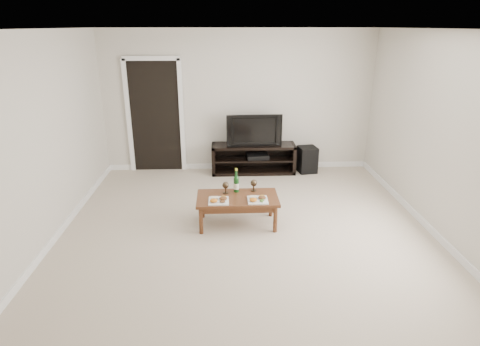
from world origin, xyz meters
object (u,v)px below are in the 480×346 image
Objects in this scene: television at (254,129)px; media_console at (253,158)px; coffee_table at (237,211)px; subwoofer at (307,159)px.

media_console is at bearing 0.00° from television.
media_console is at bearing 79.91° from coffee_table.
television is 1.18m from subwoofer.
media_console is 1.02m from subwoofer.
television reaches higher than media_console.
media_console reaches higher than coffee_table.
subwoofer reaches higher than coffee_table.
television is 2.06× the size of subwoofer.
media_console is 1.54× the size of television.
television is (0.00, 0.00, 0.57)m from media_console.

